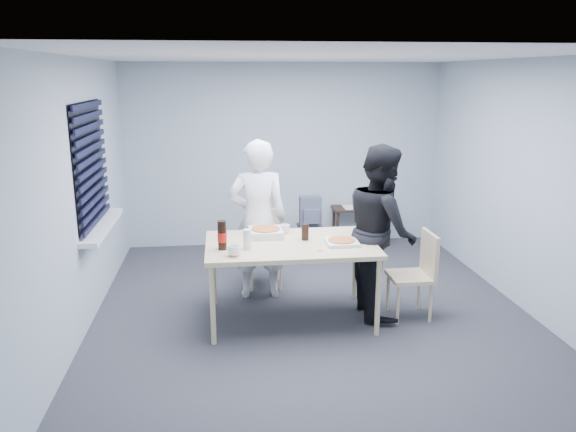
{
  "coord_description": "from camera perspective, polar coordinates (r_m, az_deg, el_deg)",
  "views": [
    {
      "loc": [
        -0.9,
        -5.47,
        2.44
      ],
      "look_at": [
        -0.23,
        0.1,
        1.01
      ],
      "focal_mm": 35.0,
      "sensor_mm": 36.0,
      "label": 1
    }
  ],
  "objects": [
    {
      "name": "pizza_box_b",
      "position": [
        5.55,
        5.47,
        -2.61
      ],
      "size": [
        0.31,
        0.31,
        0.04
      ],
      "rotation": [
        0.0,
        0.0,
        -0.38
      ],
      "color": "silver",
      "rests_on": "dining_table"
    },
    {
      "name": "cola_glass",
      "position": [
        5.64,
        1.75,
        -1.63
      ],
      "size": [
        0.09,
        0.09,
        0.16
      ],
      "primitive_type": "cylinder",
      "rotation": [
        0.0,
        0.0,
        0.28
      ],
      "color": "black",
      "rests_on": "dining_table"
    },
    {
      "name": "soda_bottle",
      "position": [
        5.35,
        -6.71,
        -2.0
      ],
      "size": [
        0.09,
        0.09,
        0.28
      ],
      "rotation": [
        0.0,
        0.0,
        0.2
      ],
      "color": "black",
      "rests_on": "dining_table"
    },
    {
      "name": "rubber_band",
      "position": [
        5.32,
        3.26,
        -3.55
      ],
      "size": [
        0.07,
        0.07,
        0.0
      ],
      "primitive_type": "torus",
      "rotation": [
        0.0,
        0.0,
        0.23
      ],
      "color": "red",
      "rests_on": "dining_table"
    },
    {
      "name": "chair_right",
      "position": [
        5.89,
        13.12,
        -5.24
      ],
      "size": [
        0.42,
        0.42,
        0.89
      ],
      "color": "beige",
      "rests_on": "ground"
    },
    {
      "name": "backpack",
      "position": [
        7.51,
        2.29,
        0.44
      ],
      "size": [
        0.29,
        0.21,
        0.4
      ],
      "rotation": [
        0.0,
        0.0,
        -0.37
      ],
      "color": "slate",
      "rests_on": "stool"
    },
    {
      "name": "mug_a",
      "position": [
        5.18,
        -5.5,
        -3.54
      ],
      "size": [
        0.17,
        0.17,
        0.1
      ],
      "primitive_type": "imported",
      "rotation": [
        0.0,
        0.0,
        0.52
      ],
      "color": "white",
      "rests_on": "dining_table"
    },
    {
      "name": "stool",
      "position": [
        7.6,
        2.26,
        -1.78
      ],
      "size": [
        0.33,
        0.33,
        0.45
      ],
      "color": "black",
      "rests_on": "ground"
    },
    {
      "name": "papers",
      "position": [
        8.18,
        6.48,
        0.9
      ],
      "size": [
        0.34,
        0.39,
        0.01
      ],
      "primitive_type": "cube",
      "rotation": [
        0.0,
        0.0,
        0.4
      ],
      "color": "white",
      "rests_on": "side_table"
    },
    {
      "name": "pizza_box_a",
      "position": [
        5.78,
        -2.28,
        -1.66
      ],
      "size": [
        0.34,
        0.34,
        0.09
      ],
      "rotation": [
        0.0,
        0.0,
        0.23
      ],
      "color": "silver",
      "rests_on": "dining_table"
    },
    {
      "name": "chair_far",
      "position": [
        6.64,
        -2.43,
        -2.63
      ],
      "size": [
        0.42,
        0.42,
        0.89
      ],
      "color": "beige",
      "rests_on": "ground"
    },
    {
      "name": "person_white",
      "position": [
        6.16,
        -3.07,
        -0.37
      ],
      "size": [
        0.65,
        0.42,
        1.77
      ],
      "primitive_type": "imported",
      "rotation": [
        0.0,
        0.0,
        3.14
      ],
      "color": "white",
      "rests_on": "ground"
    },
    {
      "name": "black_box",
      "position": [
        8.28,
        8.96,
        1.18
      ],
      "size": [
        0.16,
        0.13,
        0.06
      ],
      "primitive_type": "cube",
      "rotation": [
        0.0,
        0.0,
        0.18
      ],
      "color": "black",
      "rests_on": "side_table"
    },
    {
      "name": "mug_b",
      "position": [
        5.88,
        -0.29,
        -1.32
      ],
      "size": [
        0.1,
        0.1,
        0.09
      ],
      "primitive_type": "imported",
      "color": "white",
      "rests_on": "dining_table"
    },
    {
      "name": "plastic_cups",
      "position": [
        5.35,
        -4.16,
        -2.38
      ],
      "size": [
        0.09,
        0.09,
        0.19
      ],
      "primitive_type": "cylinder",
      "rotation": [
        0.0,
        0.0,
        0.14
      ],
      "color": "silver",
      "rests_on": "dining_table"
    },
    {
      "name": "dining_table",
      "position": [
        5.58,
        0.26,
        -3.3
      ],
      "size": [
        1.67,
        1.06,
        0.81
      ],
      "color": "beige",
      "rests_on": "ground"
    },
    {
      "name": "person_black",
      "position": [
        5.81,
        9.42,
        -1.47
      ],
      "size": [
        0.47,
        0.86,
        1.77
      ],
      "primitive_type": "imported",
      "rotation": [
        0.0,
        0.0,
        1.57
      ],
      "color": "black",
      "rests_on": "ground"
    },
    {
      "name": "room",
      "position": [
        6.09,
        -19.06,
        4.04
      ],
      "size": [
        5.0,
        5.0,
        5.0
      ],
      "color": "#2E2F34",
      "rests_on": "ground"
    },
    {
      "name": "side_table",
      "position": [
        8.24,
        7.47,
        0.37
      ],
      "size": [
        0.84,
        0.37,
        0.56
      ],
      "color": "#321F14",
      "rests_on": "ground"
    }
  ]
}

